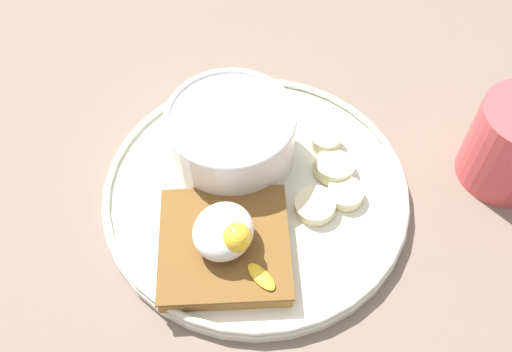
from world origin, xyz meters
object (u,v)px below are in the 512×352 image
at_px(poached_egg, 229,234).
at_px(banana_slice_back, 345,194).
at_px(banana_slice_left, 317,202).
at_px(toast_slice, 229,247).
at_px(banana_slice_right, 326,141).
at_px(banana_slice_front, 334,168).
at_px(oatmeal_bowl, 231,135).

xyz_separation_m(poached_egg, banana_slice_back, (0.09, -0.07, -0.03)).
bearing_deg(banana_slice_left, toast_slice, 144.10).
relative_size(banana_slice_left, banana_slice_right, 1.52).
bearing_deg(banana_slice_left, poached_egg, 145.50).
relative_size(banana_slice_front, banana_slice_back, 0.96).
distance_m(banana_slice_left, banana_slice_right, 0.07).
xyz_separation_m(poached_egg, banana_slice_left, (0.07, -0.05, -0.03)).
bearing_deg(poached_egg, toast_slice, 63.30).
xyz_separation_m(oatmeal_bowl, banana_slice_back, (-0.00, -0.11, -0.02)).
height_order(oatmeal_bowl, toast_slice, oatmeal_bowl).
xyz_separation_m(banana_slice_front, banana_slice_right, (0.03, 0.02, 0.00)).
distance_m(oatmeal_bowl, banana_slice_left, 0.09).
bearing_deg(banana_slice_front, toast_slice, 154.04).
xyz_separation_m(banana_slice_front, banana_slice_left, (-0.04, 0.00, -0.00)).
bearing_deg(toast_slice, poached_egg, -116.70).
relative_size(toast_slice, banana_slice_back, 3.56).
height_order(poached_egg, banana_slice_left, poached_egg).
height_order(banana_slice_left, banana_slice_right, banana_slice_right).
distance_m(banana_slice_front, banana_slice_back, 0.03).
distance_m(toast_slice, banana_slice_back, 0.11).
xyz_separation_m(toast_slice, banana_slice_back, (0.09, -0.07, -0.00)).
bearing_deg(banana_slice_front, banana_slice_back, -141.29).
height_order(poached_egg, banana_slice_front, poached_egg).
height_order(banana_slice_left, banana_slice_back, banana_slice_left).
distance_m(oatmeal_bowl, poached_egg, 0.10).
height_order(poached_egg, banana_slice_right, poached_egg).
bearing_deg(banana_slice_back, banana_slice_front, 38.71).
bearing_deg(banana_slice_right, oatmeal_bowl, 120.16).
distance_m(banana_slice_front, banana_slice_right, 0.03).
bearing_deg(poached_egg, oatmeal_bowl, 23.18).
height_order(oatmeal_bowl, banana_slice_left, oatmeal_bowl).
relative_size(banana_slice_back, banana_slice_right, 1.18).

